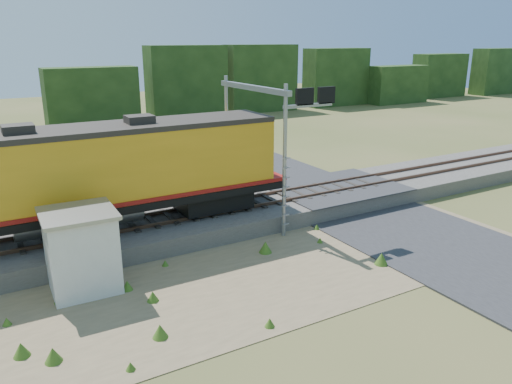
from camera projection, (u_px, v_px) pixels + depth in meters
ground at (292, 271)px, 19.46m from camera, size 140.00×140.00×0.00m
ballast at (223, 216)px, 24.30m from camera, size 70.00×5.00×0.80m
rails at (223, 207)px, 24.16m from camera, size 70.00×1.54×0.16m
dirt_shoulder at (240, 277)px, 18.91m from camera, size 26.00×8.00×0.03m
road at (406, 230)px, 23.40m from camera, size 7.00×66.00×0.86m
tree_line_north at (80, 97)px, 49.96m from camera, size 130.00×3.00×6.50m
weed_clumps at (209, 291)px, 17.86m from camera, size 15.00×6.20×0.56m
locomotive at (68, 176)px, 20.13m from camera, size 18.74×2.86×4.84m
shed at (81, 250)px, 17.65m from camera, size 2.57×2.57×2.96m
signal_gantry at (266, 117)px, 23.34m from camera, size 2.72×6.20×6.86m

